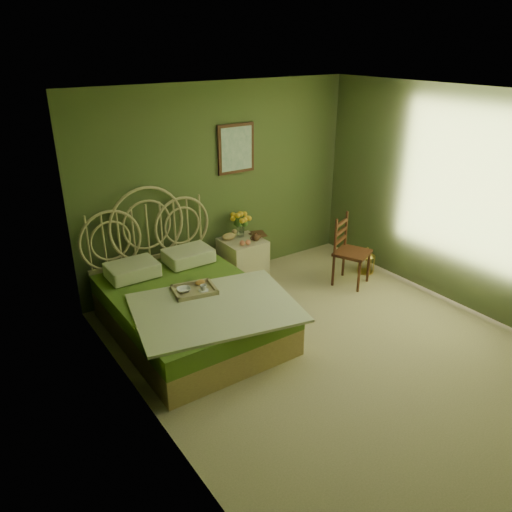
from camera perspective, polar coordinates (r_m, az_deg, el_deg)
floor at (r=5.54m, az=8.55°, el=-10.33°), size 4.50×4.50×0.00m
ceiling at (r=4.63m, az=10.56°, el=17.45°), size 4.50×4.50×0.00m
wall_back at (r=6.65m, az=-4.04°, el=8.16°), size 4.00×0.00×4.00m
wall_left at (r=3.93m, az=-12.38°, el=-3.75°), size 0.00×4.50×4.50m
wall_right at (r=6.42m, az=22.63°, el=5.83°), size 0.00×4.50×4.50m
wall_art at (r=6.63m, az=-2.29°, el=12.16°), size 0.54×0.04×0.64m
bed at (r=5.65m, az=-7.75°, el=-5.73°), size 1.85×2.34×1.45m
nightstand at (r=6.79m, az=-1.55°, el=0.12°), size 0.53×0.53×1.02m
chair at (r=6.77m, az=10.53°, el=1.16°), size 0.55×0.55×0.95m
birdcage at (r=7.23m, az=12.49°, el=-0.60°), size 0.23×0.23×0.34m
book_lower at (r=6.79m, az=-0.37°, el=2.29°), size 0.16×0.21×0.02m
book_upper at (r=6.78m, az=-0.37°, el=2.45°), size 0.23×0.27×0.02m
cereal_bowl at (r=5.45m, az=-8.25°, el=-3.84°), size 0.18×0.18×0.04m
coffee_cup at (r=5.43m, az=-6.03°, el=-3.66°), size 0.09×0.09×0.07m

